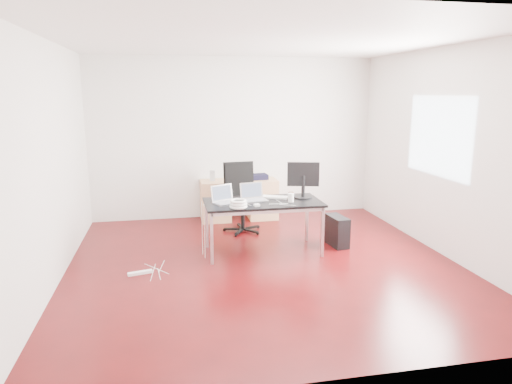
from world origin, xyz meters
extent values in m
plane|color=#3E0708|center=(0.00, 0.00, 0.00)|extent=(5.00, 5.00, 0.00)
plane|color=silver|center=(0.00, 0.00, 2.80)|extent=(5.00, 5.00, 0.00)
plane|color=silver|center=(0.00, 2.50, 1.40)|extent=(5.00, 0.00, 5.00)
plane|color=silver|center=(0.00, -2.50, 1.40)|extent=(5.00, 0.00, 5.00)
plane|color=silver|center=(-2.50, 0.00, 1.40)|extent=(0.00, 5.00, 5.00)
plane|color=silver|center=(2.50, 0.00, 1.40)|extent=(0.00, 5.00, 5.00)
plane|color=white|center=(2.48, 0.20, 1.60)|extent=(0.00, 1.50, 1.50)
cube|color=black|center=(0.08, 0.48, 0.71)|extent=(1.60, 0.80, 0.03)
cube|color=silver|center=(-0.67, 0.13, 0.35)|extent=(0.04, 0.04, 0.70)
cube|color=silver|center=(-0.67, 0.83, 0.35)|extent=(0.04, 0.04, 0.70)
cube|color=silver|center=(0.83, 0.13, 0.35)|extent=(0.04, 0.04, 0.70)
cube|color=silver|center=(0.83, 0.83, 0.35)|extent=(0.04, 0.04, 0.70)
cylinder|color=black|center=(-0.03, 1.48, 0.23)|extent=(0.06, 0.06, 0.47)
cube|color=black|center=(-0.03, 1.48, 0.50)|extent=(0.52, 0.50, 0.06)
cube|color=black|center=(-0.05, 1.70, 0.81)|extent=(0.47, 0.14, 0.55)
cube|color=tan|center=(-0.39, 2.23, 0.35)|extent=(0.50, 0.50, 0.70)
cube|color=tan|center=(0.44, 2.23, 0.35)|extent=(0.50, 0.50, 0.70)
cube|color=black|center=(1.20, 0.54, 0.22)|extent=(0.25, 0.47, 0.44)
cylinder|color=black|center=(-0.33, 2.25, 0.14)|extent=(0.27, 0.27, 0.28)
cube|color=white|center=(-1.57, -0.02, 0.02)|extent=(0.31, 0.13, 0.04)
cube|color=silver|center=(-0.42, 0.47, 0.74)|extent=(0.40, 0.35, 0.01)
cube|color=silver|center=(-0.47, 0.57, 0.85)|extent=(0.32, 0.18, 0.22)
cube|color=#475166|center=(-0.47, 0.56, 0.85)|extent=(0.28, 0.16, 0.18)
cube|color=silver|center=(-0.02, 0.53, 0.74)|extent=(0.37, 0.29, 0.01)
cube|color=silver|center=(-0.04, 0.65, 0.85)|extent=(0.33, 0.11, 0.22)
cube|color=#475166|center=(-0.04, 0.64, 0.85)|extent=(0.29, 0.09, 0.18)
cylinder|color=black|center=(0.69, 0.57, 0.74)|extent=(0.26, 0.26, 0.02)
cylinder|color=black|center=(0.69, 0.57, 0.90)|extent=(0.05, 0.05, 0.30)
cube|color=black|center=(0.69, 0.59, 1.07)|extent=(0.45, 0.16, 0.34)
cube|color=#475166|center=(0.69, 0.61, 1.07)|extent=(0.38, 0.11, 0.29)
cube|color=white|center=(0.27, 0.67, 0.74)|extent=(0.46, 0.31, 0.02)
cylinder|color=white|center=(0.45, 0.37, 0.79)|extent=(0.09, 0.09, 0.12)
cylinder|color=#552F1D|center=(0.50, 0.53, 0.78)|extent=(0.08, 0.08, 0.10)
torus|color=white|center=(-0.30, 0.19, 0.75)|extent=(0.24, 0.24, 0.04)
torus|color=white|center=(-0.30, 0.19, 0.78)|extent=(0.23, 0.23, 0.04)
torus|color=white|center=(-0.30, 0.19, 0.82)|extent=(0.22, 0.22, 0.04)
cube|color=white|center=(-0.05, 0.23, 0.74)|extent=(0.08, 0.08, 0.03)
cube|color=#9E9E9E|center=(-0.43, 2.26, 0.79)|extent=(0.10, 0.09, 0.18)
cube|color=black|center=(0.38, 2.25, 0.74)|extent=(0.32, 0.27, 0.09)
camera|label=1|loc=(-1.19, -5.48, 2.20)|focal=32.00mm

